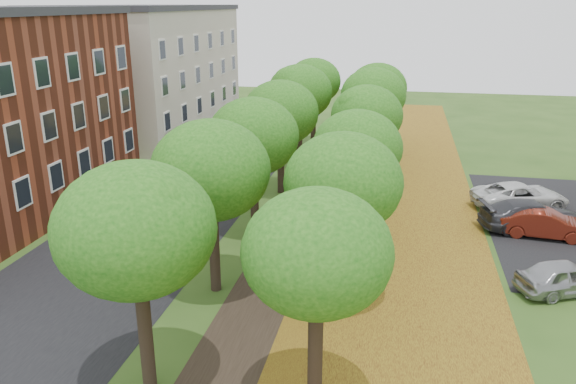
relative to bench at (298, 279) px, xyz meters
The scene contains 11 objects.
street_asphalt 11.86m from the bench, 135.35° to the left, with size 8.00×70.00×0.01m, color black.
footpath 8.39m from the bench, 96.37° to the left, with size 3.20×70.00×0.01m, color black.
leaf_verge 9.28m from the bench, 63.95° to the left, with size 7.50×70.00×0.01m, color olive.
tree_row_west 9.81m from the bench, 110.60° to the left, with size 4.04×34.04×6.32m.
tree_row_east 9.45m from the bench, 78.66° to the left, with size 4.04×34.04×6.32m.
building_cream 32.21m from the bench, 124.26° to the left, with size 10.30×20.30×10.40m.
bench is the anchor object (origin of this frame).
car_silver 10.22m from the bench, ahead, with size 1.55×3.85×1.31m, color #A7A7AB.
car_red 12.82m from the bench, 35.19° to the left, with size 1.42×4.08×1.35m, color maroon.
car_grey 13.00m from the bench, 39.19° to the left, with size 2.04×5.03×1.46m, color #323237.
car_white 15.10m from the bench, 48.18° to the left, with size 2.34×5.07×1.41m, color silver.
Camera 1 is at (4.40, -12.51, 10.57)m, focal length 35.00 mm.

